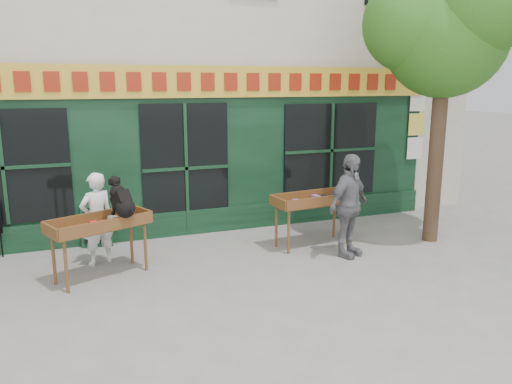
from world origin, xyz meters
TOP-DOWN VIEW (x-y plane):
  - ground at (0.00, 0.00)m, footprint 80.00×80.00m
  - building at (0.00, 5.97)m, footprint 14.00×7.26m
  - street_tree at (4.34, 0.36)m, footprint 3.05×2.90m
  - book_cart_center at (-1.77, 0.57)m, footprint 1.62×1.15m
  - dog at (-1.42, 0.52)m, footprint 0.55×0.68m
  - woman at (-1.77, 1.22)m, footprint 0.67×0.56m
  - book_cart_right at (2.02, 0.83)m, footprint 1.56×0.78m
  - man_right at (2.32, 0.08)m, footprint 1.14×0.87m
  - chalkboard at (-1.74, 2.19)m, footprint 0.58×0.27m

SIDE VIEW (x-z plane):
  - ground at x=0.00m, z-range 0.00..0.00m
  - chalkboard at x=-1.74m, z-range 0.01..0.79m
  - woman at x=-1.77m, z-range 0.00..1.56m
  - book_cart_center at x=-1.77m, z-range 0.33..1.32m
  - book_cart_right at x=2.02m, z-range 0.33..1.32m
  - man_right at x=2.32m, z-range 0.00..1.81m
  - dog at x=-1.42m, z-range 0.99..1.59m
  - street_tree at x=4.34m, z-range 1.31..6.91m
  - building at x=0.00m, z-range -0.03..9.97m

